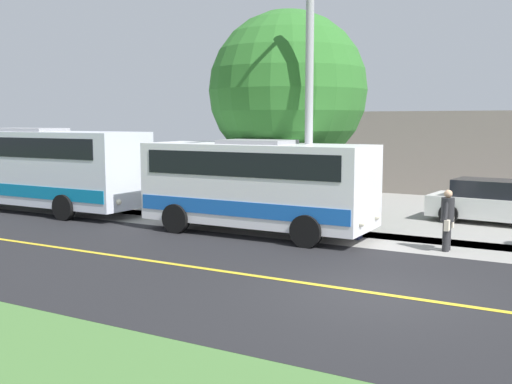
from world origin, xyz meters
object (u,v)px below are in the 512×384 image
(transit_bus_rear, at_px, (28,165))
(commercial_building, at_px, (489,150))
(street_light_pole, at_px, (307,99))
(tree_curbside, at_px, (288,91))
(pedestrian_waiting, at_px, (359,207))
(pedestrian_with_bags, at_px, (448,218))
(shuttle_bus_front, at_px, (257,182))
(parked_car_near, at_px, (497,203))

(transit_bus_rear, height_order, commercial_building, commercial_building)
(street_light_pole, bearing_deg, tree_curbside, -143.32)
(tree_curbside, bearing_deg, pedestrian_waiting, 56.64)
(transit_bus_rear, bearing_deg, pedestrian_with_bags, 90.72)
(transit_bus_rear, relative_size, pedestrian_with_bags, 6.41)
(transit_bus_rear, bearing_deg, commercial_building, 139.61)
(transit_bus_rear, xyz_separation_m, commercial_building, (-16.86, 14.34, 0.20))
(street_light_pole, distance_m, commercial_building, 16.89)
(pedestrian_with_bags, distance_m, tree_curbside, 7.48)
(pedestrian_with_bags, bearing_deg, street_light_pole, -91.73)
(shuttle_bus_front, bearing_deg, pedestrian_with_bags, 92.58)
(pedestrian_waiting, distance_m, street_light_pole, 3.48)
(pedestrian_with_bags, bearing_deg, shuttle_bus_front, -87.42)
(pedestrian_with_bags, distance_m, commercial_building, 16.75)
(pedestrian_waiting, xyz_separation_m, commercial_building, (-16.26, 1.19, 0.97))
(pedestrian_with_bags, bearing_deg, pedestrian_waiting, -98.78)
(shuttle_bus_front, height_order, street_light_pole, street_light_pole)
(shuttle_bus_front, bearing_deg, tree_curbside, -171.70)
(parked_car_near, bearing_deg, transit_bus_rear, -71.49)
(commercial_building, bearing_deg, street_light_pole, -9.38)
(pedestrian_waiting, height_order, tree_curbside, tree_curbside)
(pedestrian_with_bags, xyz_separation_m, commercial_building, (-16.66, -1.39, 1.06))
(transit_bus_rear, distance_m, pedestrian_with_bags, 15.76)
(street_light_pole, relative_size, parked_car_near, 1.61)
(shuttle_bus_front, relative_size, transit_bus_rear, 0.69)
(commercial_building, bearing_deg, pedestrian_waiting, -4.17)
(shuttle_bus_front, distance_m, transit_bus_rear, 10.15)
(pedestrian_waiting, relative_size, tree_curbside, 0.25)
(parked_car_near, bearing_deg, pedestrian_with_bags, -5.70)
(tree_curbside, bearing_deg, transit_bus_rear, -73.63)
(parked_car_near, bearing_deg, tree_curbside, -68.42)
(transit_bus_rear, height_order, pedestrian_with_bags, transit_bus_rear)
(transit_bus_rear, relative_size, commercial_building, 0.63)
(street_light_pole, distance_m, parked_car_near, 7.69)
(pedestrian_waiting, relative_size, parked_car_near, 0.39)
(tree_curbside, height_order, commercial_building, tree_curbside)
(transit_bus_rear, height_order, tree_curbside, tree_curbside)
(transit_bus_rear, relative_size, parked_car_near, 2.29)
(transit_bus_rear, height_order, parked_car_near, transit_bus_rear)
(pedestrian_with_bags, relative_size, parked_car_near, 0.36)
(pedestrian_with_bags, xyz_separation_m, pedestrian_waiting, (-0.40, -2.58, 0.08))
(transit_bus_rear, relative_size, tree_curbside, 1.46)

